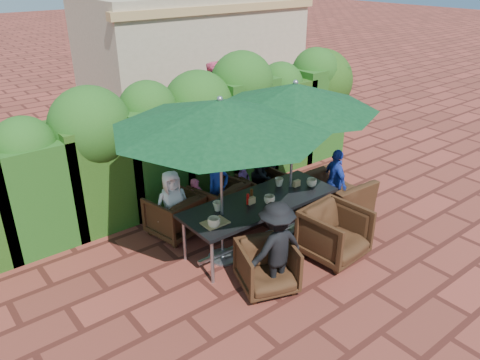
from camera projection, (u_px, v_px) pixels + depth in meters
ground at (259, 250)px, 7.14m from camera, size 80.00×80.00×0.00m
dining_table at (260, 205)px, 7.03m from camera, size 2.48×0.90×0.75m
umbrella_left at (220, 115)px, 6.01m from camera, size 2.92×2.92×2.46m
umbrella_right at (295, 97)px, 6.81m from camera, size 2.48×2.48×2.46m
chair_far_left at (174, 213)px, 7.42m from camera, size 0.86×0.82×0.76m
chair_far_mid at (219, 200)px, 7.79m from camera, size 0.91×0.88×0.78m
chair_far_right at (263, 190)px, 8.19m from camera, size 0.73×0.69×0.74m
chair_near_left at (267, 265)px, 6.18m from camera, size 0.90×0.87×0.74m
chair_near_right at (335, 231)px, 6.83m from camera, size 0.89×0.84×0.85m
chair_end_right at (337, 189)px, 8.02m from camera, size 0.73×1.07×0.91m
adult_far_left at (172, 205)px, 7.27m from camera, size 0.61×0.43×1.13m
adult_far_mid at (218, 189)px, 7.74m from camera, size 0.44×0.37×1.15m
adult_far_right at (264, 174)px, 8.26m from camera, size 0.63×0.45×1.19m
adult_near_left at (276, 248)px, 6.04m from camera, size 0.86×0.45×1.29m
adult_end_right at (335, 181)px, 8.02m from camera, size 0.56×0.75×1.15m
child_left at (196, 202)px, 7.66m from camera, size 0.32×0.27×0.83m
child_right at (243, 186)px, 8.18m from camera, size 0.36×0.32×0.86m
pedestrian_a at (193, 109)px, 10.75m from camera, size 1.79×1.07×1.81m
pedestrian_b at (214, 102)px, 11.12m from camera, size 1.05×0.83×1.90m
pedestrian_c at (245, 104)px, 11.59m from camera, size 1.07×0.64×1.56m
cup_a at (214, 222)px, 6.28m from camera, size 0.18×0.18×0.14m
cup_b at (218, 206)px, 6.70m from camera, size 0.14×0.14×0.13m
cup_c at (269, 200)px, 6.89m from camera, size 0.17×0.17×0.13m
cup_d at (279, 182)px, 7.43m from camera, size 0.14×0.14×0.13m
cup_e at (312, 183)px, 7.42m from camera, size 0.16×0.16×0.13m
ketchup_bottle at (248, 199)px, 6.86m from camera, size 0.04×0.04×0.17m
sauce_bottle at (252, 194)px, 7.01m from camera, size 0.04×0.04×0.17m
serving_tray at (215, 223)px, 6.39m from camera, size 0.35×0.25×0.02m
number_block_left at (251, 201)px, 6.90m from camera, size 0.12×0.06×0.10m
number_block_right at (297, 183)px, 7.43m from camera, size 0.12×0.06×0.10m
hedge_wall at (168, 131)px, 8.15m from camera, size 9.10×1.60×2.52m
building at (194, 53)px, 13.38m from camera, size 6.20×3.08×3.20m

